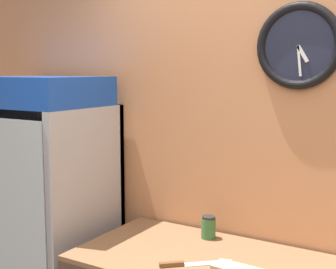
{
  "coord_description": "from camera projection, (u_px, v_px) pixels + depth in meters",
  "views": [
    {
      "loc": [
        0.71,
        -1.11,
        1.84
      ],
      "look_at": [
        -0.55,
        0.96,
        1.51
      ],
      "focal_mm": 50.0,
      "sensor_mm": 36.0,
      "label": 1
    }
  ],
  "objects": [
    {
      "name": "condiment_jar",
      "position": [
        208.0,
        227.0,
        2.63
      ],
      "size": [
        0.08,
        0.08,
        0.13
      ],
      "color": "#336B38",
      "rests_on": "prep_counter"
    },
    {
      "name": "beverage_cooler",
      "position": [
        51.0,
        202.0,
        3.04
      ],
      "size": [
        0.77,
        0.66,
        1.8
      ],
      "color": "#B2B7BC",
      "rests_on": "ground_plane"
    },
    {
      "name": "wall_back",
      "position": [
        293.0,
        161.0,
        2.51
      ],
      "size": [
        5.2,
        0.1,
        2.7
      ],
      "color": "tan",
      "rests_on": "ground_plane"
    },
    {
      "name": "chefs_knife",
      "position": [
        186.0,
        264.0,
        2.27
      ],
      "size": [
        0.3,
        0.27,
        0.02
      ],
      "color": "silver",
      "rests_on": "prep_counter"
    }
  ]
}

